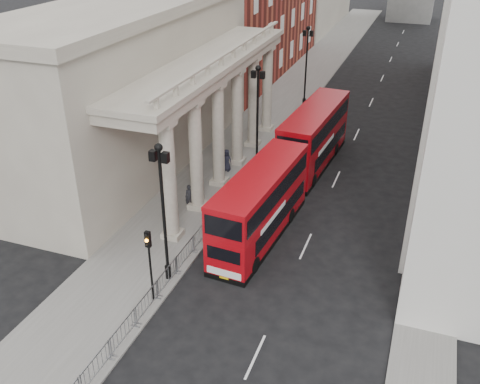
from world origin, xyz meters
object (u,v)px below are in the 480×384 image
(lamp_post_south, at_px, (163,205))
(pedestrian_b, at_px, (195,172))
(traffic_light, at_px, (149,254))
(bus_near, at_px, (260,204))
(pedestrian_c, at_px, (227,160))
(bus_far, at_px, (314,136))
(lamp_post_north, at_px, (306,61))
(pedestrian_a, at_px, (189,196))
(lamp_post_mid, at_px, (257,110))

(lamp_post_south, distance_m, pedestrian_b, 12.83)
(lamp_post_south, distance_m, traffic_light, 2.71)
(bus_near, distance_m, pedestrian_c, 9.96)
(traffic_light, height_order, bus_far, bus_far)
(lamp_post_north, xyz_separation_m, pedestrian_c, (-1.99, -17.69, -3.88))
(lamp_post_south, height_order, pedestrian_b, lamp_post_south)
(lamp_post_south, xyz_separation_m, pedestrian_b, (-3.60, 11.66, -3.98))
(bus_far, bearing_deg, lamp_post_south, -99.00)
(pedestrian_a, bearing_deg, lamp_post_north, 51.07)
(lamp_post_mid, bearing_deg, lamp_post_south, -90.00)
(traffic_light, bearing_deg, lamp_post_north, 90.17)
(bus_far, bearing_deg, pedestrian_b, -136.40)
(traffic_light, xyz_separation_m, pedestrian_c, (-2.09, 16.33, -2.08))
(lamp_post_south, height_order, bus_near, lamp_post_south)
(lamp_post_north, bearing_deg, traffic_light, -89.83)
(lamp_post_north, height_order, bus_near, lamp_post_north)
(lamp_post_south, distance_m, lamp_post_north, 32.00)
(pedestrian_a, relative_size, pedestrian_c, 0.95)
(lamp_post_mid, height_order, traffic_light, lamp_post_mid)
(lamp_post_mid, relative_size, pedestrian_a, 4.85)
(lamp_post_mid, relative_size, bus_far, 0.73)
(lamp_post_south, distance_m, lamp_post_mid, 16.00)
(lamp_post_mid, xyz_separation_m, pedestrian_b, (-3.60, -4.34, -3.98))
(lamp_post_south, relative_size, lamp_post_mid, 1.00)
(lamp_post_north, height_order, pedestrian_a, lamp_post_north)
(bus_far, distance_m, pedestrian_a, 12.20)
(traffic_light, bearing_deg, lamp_post_south, 92.84)
(bus_far, distance_m, pedestrian_b, 10.22)
(lamp_post_north, height_order, pedestrian_b, lamp_post_north)
(lamp_post_mid, relative_size, traffic_light, 1.93)
(lamp_post_north, distance_m, bus_near, 26.23)
(lamp_post_mid, distance_m, lamp_post_north, 16.00)
(bus_near, height_order, bus_far, bus_far)
(lamp_post_north, bearing_deg, pedestrian_a, -95.35)
(lamp_post_north, xyz_separation_m, traffic_light, (0.10, -34.02, -1.80))
(traffic_light, relative_size, pedestrian_a, 2.50)
(bus_far, height_order, pedestrian_a, bus_far)
(traffic_light, bearing_deg, lamp_post_mid, 90.32)
(pedestrian_a, bearing_deg, bus_far, 24.27)
(bus_near, distance_m, pedestrian_b, 9.14)
(lamp_post_north, distance_m, pedestrian_b, 21.04)
(bus_near, bearing_deg, bus_far, 91.16)
(lamp_post_mid, height_order, lamp_post_north, same)
(lamp_post_south, xyz_separation_m, bus_far, (4.18, 18.09, -2.37))
(lamp_post_north, bearing_deg, lamp_post_south, -90.00)
(bus_near, bearing_deg, pedestrian_c, 128.21)
(bus_near, distance_m, pedestrian_a, 6.20)
(lamp_post_mid, relative_size, bus_near, 0.76)
(lamp_post_south, relative_size, pedestrian_c, 4.58)
(bus_near, xyz_separation_m, pedestrian_c, (-5.50, 8.19, -1.39))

